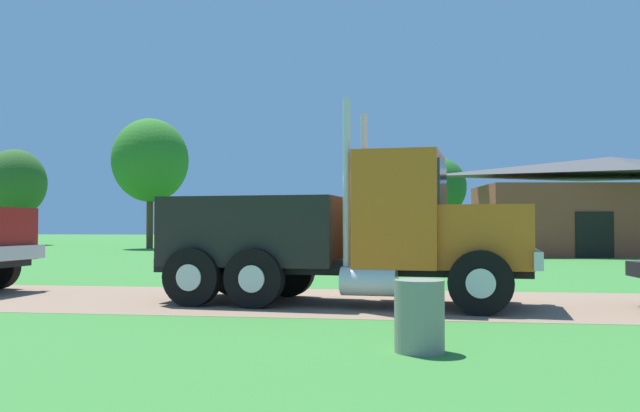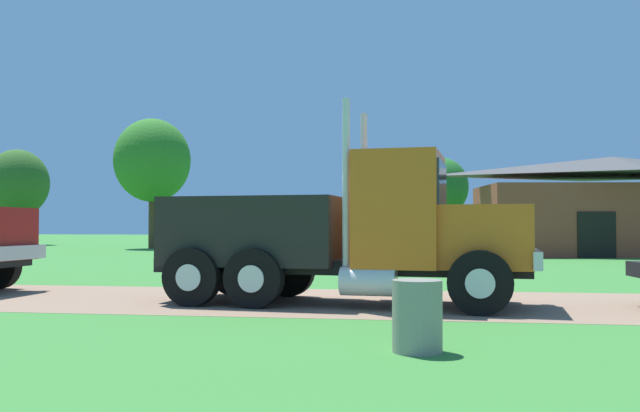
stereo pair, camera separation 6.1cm
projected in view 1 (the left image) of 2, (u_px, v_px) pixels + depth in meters
The scene contains 8 objects.
ground_plane at pixel (310, 301), 13.94m from camera, with size 200.00×200.00×0.00m, color #397C32.
dirt_track at pixel (310, 301), 13.94m from camera, with size 120.00×5.18×0.01m, color #8C6E57.
truck_foreground_white at pixel (342, 234), 13.47m from camera, with size 7.52×3.14×3.88m.
steel_barrel at pixel (419, 316), 8.33m from camera, with size 0.61×0.61×0.87m, color gray.
shed_building at pixel (612, 208), 35.38m from camera, with size 14.64×7.76×5.10m.
tree_left at pixel (15, 183), 54.86m from camera, with size 4.92×4.92×7.66m.
tree_mid at pixel (150, 160), 46.22m from camera, with size 5.11×5.11×8.76m.
tree_right at pixel (440, 187), 43.83m from camera, with size 3.39×3.39×5.88m.
Camera 1 is at (2.25, -13.81, 1.53)m, focal length 38.55 mm.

